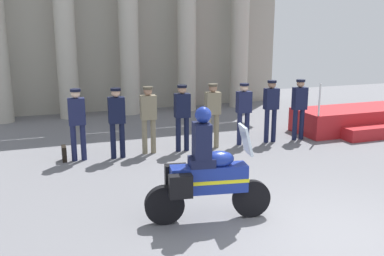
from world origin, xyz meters
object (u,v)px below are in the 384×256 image
(officer_in_row_1, at_px, (117,117))
(officer_in_row_2, at_px, (148,114))
(reviewing_stand, at_px, (354,120))
(officer_in_row_0, at_px, (77,119))
(officer_in_row_3, at_px, (182,113))
(officer_in_row_6, at_px, (271,106))
(officer_in_row_5, at_px, (244,109))
(officer_in_row_4, at_px, (213,110))
(officer_in_row_7, at_px, (299,105))
(briefcase_on_ground, at_px, (64,154))
(motorcycle_with_rider, at_px, (205,174))

(officer_in_row_1, relative_size, officer_in_row_2, 1.01)
(reviewing_stand, height_order, officer_in_row_2, officer_in_row_2)
(officer_in_row_0, xyz_separation_m, officer_in_row_3, (2.55, -0.07, -0.01))
(officer_in_row_2, distance_m, officer_in_row_3, 0.85)
(officer_in_row_0, height_order, officer_in_row_6, officer_in_row_0)
(officer_in_row_2, distance_m, officer_in_row_5, 2.57)
(officer_in_row_4, height_order, officer_in_row_6, officer_in_row_6)
(officer_in_row_3, xyz_separation_m, officer_in_row_7, (3.39, -0.01, -0.00))
(officer_in_row_7, relative_size, briefcase_on_ground, 4.68)
(motorcycle_with_rider, xyz_separation_m, briefcase_on_ground, (-1.95, 4.10, -0.61))
(reviewing_stand, height_order, officer_in_row_1, officer_in_row_1)
(briefcase_on_ground, bearing_deg, officer_in_row_1, -8.60)
(officer_in_row_3, bearing_deg, officer_in_row_6, -178.42)
(officer_in_row_3, relative_size, officer_in_row_6, 1.00)
(officer_in_row_0, xyz_separation_m, officer_in_row_2, (1.70, 0.01, -0.02))
(officer_in_row_1, distance_m, officer_in_row_4, 2.48)
(officer_in_row_2, height_order, motorcycle_with_rider, motorcycle_with_rider)
(officer_in_row_0, height_order, officer_in_row_5, officer_in_row_0)
(officer_in_row_4, bearing_deg, officer_in_row_6, -178.73)
(officer_in_row_1, height_order, officer_in_row_2, officer_in_row_1)
(officer_in_row_4, xyz_separation_m, motorcycle_with_rider, (-1.77, -3.98, -0.20))
(officer_in_row_3, xyz_separation_m, officer_in_row_6, (2.52, 0.01, 0.01))
(officer_in_row_6, bearing_deg, officer_in_row_4, 1.27)
(reviewing_stand, height_order, officer_in_row_6, officer_in_row_6)
(reviewing_stand, bearing_deg, officer_in_row_7, -172.66)
(reviewing_stand, bearing_deg, officer_in_row_5, -176.73)
(officer_in_row_0, relative_size, officer_in_row_6, 1.01)
(officer_in_row_6, bearing_deg, officer_in_row_7, 179.56)
(reviewing_stand, relative_size, officer_in_row_1, 2.10)
(motorcycle_with_rider, bearing_deg, officer_in_row_7, 51.64)
(officer_in_row_0, distance_m, officer_in_row_7, 5.95)
(officer_in_row_5, xyz_separation_m, motorcycle_with_rider, (-2.67, -4.01, -0.18))
(officer_in_row_4, bearing_deg, officer_in_row_1, 2.78)
(officer_in_row_1, xyz_separation_m, motorcycle_with_rider, (0.71, -3.91, -0.21))
(officer_in_row_2, bearing_deg, briefcase_on_ground, -0.30)
(officer_in_row_3, bearing_deg, officer_in_row_1, 3.06)
(reviewing_stand, xyz_separation_m, officer_in_row_6, (-3.02, -0.25, 0.67))
(motorcycle_with_rider, bearing_deg, officer_in_row_2, 97.96)
(officer_in_row_0, bearing_deg, officer_in_row_7, -179.49)
(officer_in_row_1, distance_m, motorcycle_with_rider, 3.98)
(officer_in_row_2, height_order, officer_in_row_6, officer_in_row_6)
(motorcycle_with_rider, height_order, briefcase_on_ground, motorcycle_with_rider)
(officer_in_row_0, relative_size, officer_in_row_3, 1.01)
(reviewing_stand, relative_size, briefcase_on_ground, 9.89)
(briefcase_on_ground, bearing_deg, officer_in_row_7, -1.35)
(officer_in_row_2, relative_size, briefcase_on_ground, 4.65)
(officer_in_row_1, bearing_deg, officer_in_row_6, -177.83)
(officer_in_row_6, relative_size, motorcycle_with_rider, 0.81)
(officer_in_row_2, relative_size, officer_in_row_6, 0.99)
(reviewing_stand, xyz_separation_m, officer_in_row_4, (-4.71, -0.25, 0.66))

